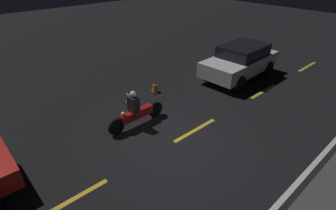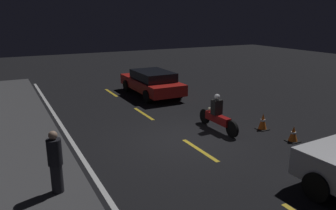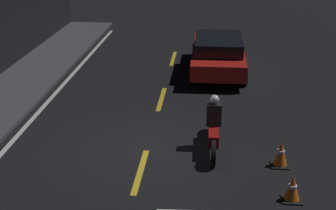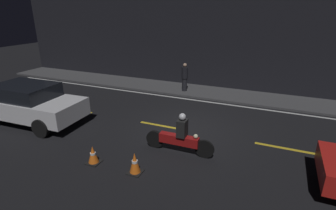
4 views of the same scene
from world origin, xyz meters
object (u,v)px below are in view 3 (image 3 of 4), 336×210
taxi_red (218,53)px  traffic_cone_mid (281,154)px  traffic_cone_near (293,188)px  motorcycle (214,128)px

taxi_red → traffic_cone_mid: taxi_red is taller
taxi_red → traffic_cone_near: 8.42m
motorcycle → traffic_cone_near: size_ratio=4.15×
motorcycle → traffic_cone_near: (-2.15, -1.60, -0.28)m
taxi_red → traffic_cone_mid: size_ratio=7.26×
traffic_cone_near → motorcycle: bearing=36.6°
traffic_cone_near → traffic_cone_mid: size_ratio=0.88×
taxi_red → traffic_cone_mid: bearing=-168.4°
motorcycle → traffic_cone_mid: bearing=-116.3°
traffic_cone_mid → motorcycle: bearing=64.3°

